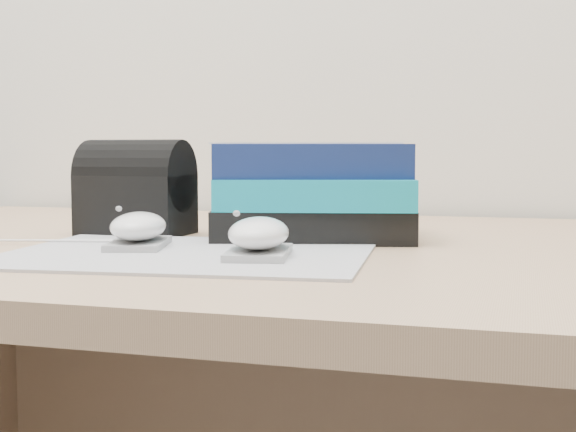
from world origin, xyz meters
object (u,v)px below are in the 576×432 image
(mouse_front, at_px, (259,237))
(book_stack, at_px, (313,192))
(mouse_rear, at_px, (138,229))
(pouch, at_px, (136,189))

(mouse_front, height_order, book_stack, book_stack)
(book_stack, bearing_deg, mouse_rear, -132.22)
(mouse_front, xyz_separation_m, book_stack, (0.00, 0.19, 0.03))
(pouch, bearing_deg, book_stack, 6.09)
(mouse_rear, relative_size, book_stack, 0.42)
(mouse_rear, distance_m, book_stack, 0.22)
(mouse_front, distance_m, book_stack, 0.20)
(mouse_front, distance_m, pouch, 0.28)
(mouse_rear, relative_size, mouse_front, 1.00)
(mouse_rear, bearing_deg, book_stack, 47.78)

